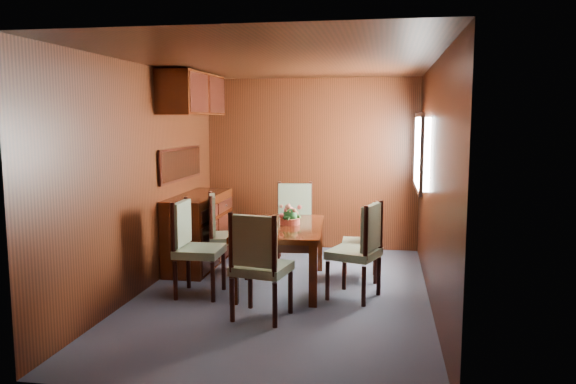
% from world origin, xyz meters
% --- Properties ---
extents(ground, '(4.50, 4.50, 0.00)m').
position_xyz_m(ground, '(0.00, 0.00, 0.00)').
color(ground, '#3B4050').
rests_on(ground, ground).
extents(room_shell, '(3.06, 4.52, 2.41)m').
position_xyz_m(room_shell, '(-0.10, 0.33, 1.63)').
color(room_shell, black).
rests_on(room_shell, ground).
extents(sideboard, '(0.48, 1.40, 0.90)m').
position_xyz_m(sideboard, '(-1.25, 1.00, 0.45)').
color(sideboard, black).
rests_on(sideboard, ground).
extents(dining_table, '(1.00, 1.50, 0.68)m').
position_xyz_m(dining_table, '(-0.08, 0.32, 0.58)').
color(dining_table, black).
rests_on(dining_table, ground).
extents(chair_left_near, '(0.47, 0.49, 1.00)m').
position_xyz_m(chair_left_near, '(-0.93, -0.14, 0.56)').
color(chair_left_near, black).
rests_on(chair_left_near, ground).
extents(chair_left_far, '(0.57, 0.58, 0.98)m').
position_xyz_m(chair_left_far, '(-0.83, 0.58, 0.54)').
color(chair_left_far, black).
rests_on(chair_left_far, ground).
extents(chair_right_near, '(0.59, 0.60, 1.00)m').
position_xyz_m(chair_right_near, '(0.80, 0.01, 0.56)').
color(chair_right_near, black).
rests_on(chair_right_near, ground).
extents(chair_right_far, '(0.41, 0.43, 0.88)m').
position_xyz_m(chair_right_far, '(0.83, 0.75, 0.49)').
color(chair_right_far, black).
rests_on(chair_right_far, ground).
extents(chair_head, '(0.56, 0.54, 1.01)m').
position_xyz_m(chair_head, '(-0.09, -0.77, 0.56)').
color(chair_head, black).
rests_on(chair_head, ground).
extents(chair_foot, '(0.54, 0.53, 1.01)m').
position_xyz_m(chair_foot, '(-0.12, 1.53, 0.56)').
color(chair_foot, black).
rests_on(chair_foot, ground).
extents(flower_centerpiece, '(0.24, 0.24, 0.24)m').
position_xyz_m(flower_centerpiece, '(0.00, 0.40, 0.79)').
color(flower_centerpiece, '#A64032').
rests_on(flower_centerpiece, dining_table).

